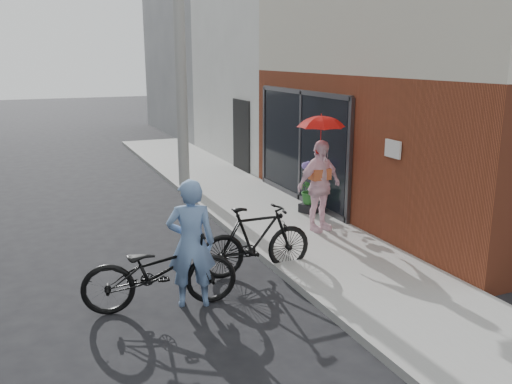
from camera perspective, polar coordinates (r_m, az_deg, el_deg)
ground at (r=8.39m, az=-3.42°, el=-9.48°), size 80.00×80.00×0.00m
sidewalk at (r=10.87m, az=3.41°, el=-3.54°), size 2.20×24.00×0.12m
curb at (r=10.42m, az=-2.31°, el=-4.31°), size 0.12×24.00×0.12m
brick_building at (r=13.45m, az=23.78°, el=11.43°), size 8.09×8.00×6.00m
plaster_building at (r=18.96m, az=8.04°, el=14.44°), size 8.00×6.00×7.00m
east_building_far at (r=25.22m, az=-0.46°, el=14.47°), size 8.00×8.00×7.00m
utility_pole at (r=13.74m, az=-8.01°, el=14.60°), size 0.28×0.28×7.00m
officer at (r=7.40m, az=-6.84°, el=-5.40°), size 0.75×0.59×1.79m
bike_left at (r=7.49m, az=-10.07°, el=-8.12°), size 2.17×1.01×1.10m
bike_right at (r=8.51m, az=0.02°, el=-5.08°), size 1.85×0.54×1.11m
kimono_woman at (r=10.23m, az=6.68°, el=0.65°), size 1.08×0.64×1.73m
parasol at (r=10.02m, az=6.88°, el=7.52°), size 0.84×0.84×0.73m
planter at (r=11.60m, az=5.68°, el=-1.66°), size 0.47×0.47×0.19m
potted_plant at (r=11.50m, az=5.73°, el=0.19°), size 0.52×0.45×0.58m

